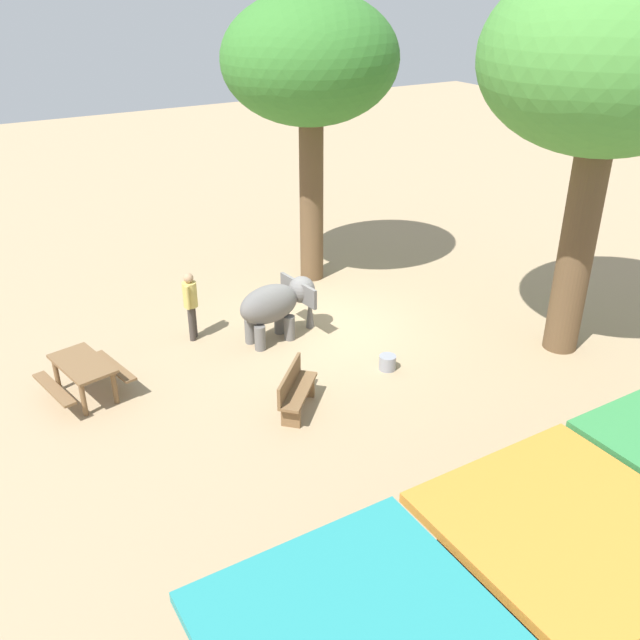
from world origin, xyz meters
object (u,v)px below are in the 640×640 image
(person_handler, at_px, (191,301))
(market_stall_orange, at_px, (551,615))
(shade_tree_main, at_px, (610,63))
(picnic_table_near, at_px, (83,371))
(feed_bucket, at_px, (388,362))
(wooden_bench, at_px, (295,389))
(elephant, at_px, (277,304))
(shade_tree_secondary, at_px, (311,64))

(person_handler, xyz_separation_m, market_stall_orange, (-0.32, 10.18, 0.19))
(person_handler, height_order, shade_tree_main, shade_tree_main)
(picnic_table_near, height_order, feed_bucket, picnic_table_near)
(person_handler, bearing_deg, wooden_bench, -46.24)
(picnic_table_near, bearing_deg, market_stall_orange, 7.21)
(feed_bucket, bearing_deg, market_stall_orange, 68.25)
(wooden_bench, height_order, picnic_table_near, wooden_bench)
(person_handler, relative_size, wooden_bench, 1.27)
(picnic_table_near, distance_m, market_stall_orange, 9.49)
(shade_tree_main, xyz_separation_m, market_stall_orange, (6.60, 5.58, -4.90))
(elephant, distance_m, shade_tree_secondary, 5.94)
(shade_tree_main, bearing_deg, shade_tree_secondary, -65.96)
(shade_tree_main, bearing_deg, picnic_table_near, -19.39)
(wooden_bench, xyz_separation_m, picnic_table_near, (3.32, -2.54, 0.12))
(market_stall_orange, bearing_deg, feed_bucket, -111.75)
(shade_tree_main, bearing_deg, person_handler, -33.55)
(wooden_bench, bearing_deg, shade_tree_secondary, -168.38)
(elephant, xyz_separation_m, wooden_bench, (1.06, 2.76, -0.40))
(elephant, height_order, market_stall_orange, market_stall_orange)
(shade_tree_secondary, distance_m, market_stall_orange, 13.22)
(elephant, distance_m, shade_tree_main, 8.21)
(shade_tree_secondary, xyz_separation_m, market_stall_orange, (3.80, 11.86, -4.43))
(person_handler, height_order, feed_bucket, person_handler)
(shade_tree_secondary, xyz_separation_m, picnic_table_near, (6.84, 2.88, -4.98))
(shade_tree_secondary, xyz_separation_m, feed_bucket, (1.10, 5.08, -5.41))
(shade_tree_main, relative_size, shade_tree_secondary, 1.10)
(wooden_bench, height_order, market_stall_orange, market_stall_orange)
(picnic_table_near, bearing_deg, wooden_bench, 41.04)
(shade_tree_main, distance_m, market_stall_orange, 9.94)
(picnic_table_near, bearing_deg, feed_bucket, 57.52)
(market_stall_orange, height_order, feed_bucket, market_stall_orange)
(picnic_table_near, distance_m, feed_bucket, 6.16)
(shade_tree_main, xyz_separation_m, wooden_bench, (6.32, -0.85, -5.57))
(wooden_bench, distance_m, market_stall_orange, 6.47)
(shade_tree_secondary, relative_size, wooden_bench, 5.66)
(shade_tree_secondary, height_order, wooden_bench, shade_tree_secondary)
(feed_bucket, bearing_deg, shade_tree_main, 163.03)
(shade_tree_main, height_order, feed_bucket, shade_tree_main)
(shade_tree_secondary, bearing_deg, shade_tree_main, 114.04)
(elephant, distance_m, person_handler, 1.94)
(shade_tree_main, bearing_deg, wooden_bench, -7.65)
(person_handler, distance_m, feed_bucket, 4.62)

